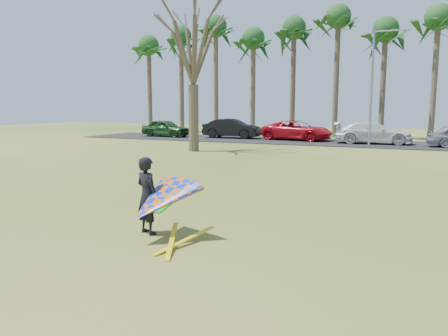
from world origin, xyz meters
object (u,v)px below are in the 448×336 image
at_px(streetlight, 374,82).
at_px(kite_flyer, 157,201).
at_px(bare_tree_left, 193,40).
at_px(car_0, 166,128).
at_px(car_3, 373,133).
at_px(car_1, 232,128).
at_px(car_2, 297,130).

xyz_separation_m(streetlight, kite_flyer, (-2.14, -23.66, -3.61)).
relative_size(bare_tree_left, streetlight, 1.21).
relative_size(car_0, kite_flyer, 1.91).
bearing_deg(kite_flyer, streetlight, 84.84).
relative_size(bare_tree_left, car_3, 1.73).
distance_m(bare_tree_left, car_3, 15.25).
bearing_deg(car_3, car_1, 81.13).
distance_m(car_1, car_3, 11.92).
distance_m(car_0, car_2, 12.11).
height_order(streetlight, car_3, streetlight).
bearing_deg(car_1, streetlight, -108.03).
relative_size(car_1, car_2, 0.88).
distance_m(car_0, car_3, 18.16).
bearing_deg(bare_tree_left, car_2, 70.11).
height_order(car_0, car_3, car_3).
distance_m(bare_tree_left, car_2, 12.95).
relative_size(car_2, kite_flyer, 2.42).
xyz_separation_m(bare_tree_left, streetlight, (10.16, 7.00, -2.45)).
xyz_separation_m(car_2, car_3, (6.08, -0.95, 0.01)).
bearing_deg(bare_tree_left, car_1, 100.20).
bearing_deg(streetlight, bare_tree_left, -145.43).
xyz_separation_m(bare_tree_left, car_3, (9.98, 9.82, -6.04)).
xyz_separation_m(bare_tree_left, kite_flyer, (8.02, -16.66, -6.06)).
relative_size(car_0, car_2, 0.79).
xyz_separation_m(car_0, car_1, (6.27, 0.83, 0.06)).
bearing_deg(car_1, car_3, -95.19).
xyz_separation_m(bare_tree_left, car_1, (-1.91, 10.62, -6.02)).
distance_m(streetlight, car_0, 18.90).
bearing_deg(car_2, streetlight, -113.12).
distance_m(streetlight, car_2, 8.15).
bearing_deg(streetlight, car_1, 163.29).
distance_m(car_3, kite_flyer, 26.56).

